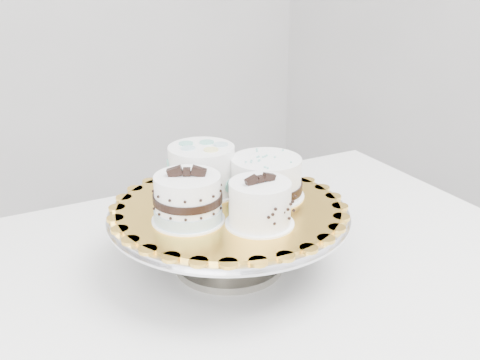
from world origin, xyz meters
TOP-DOWN VIEW (x-y plane):
  - table at (0.07, 0.16)m, footprint 1.29×0.99m
  - cake_stand at (0.10, 0.17)m, footprint 0.39×0.39m
  - cake_board at (0.10, 0.17)m, footprint 0.46×0.46m
  - cake_swirl at (0.10, 0.09)m, footprint 0.11×0.11m
  - cake_banded at (0.02, 0.17)m, footprint 0.14×0.14m
  - cake_dots at (0.10, 0.24)m, footprint 0.13×0.13m
  - cake_ribbon at (0.17, 0.16)m, footprint 0.15×0.15m

SIDE VIEW (x-z plane):
  - table at x=0.07m, z-range 0.29..1.04m
  - cake_stand at x=0.10m, z-range 0.77..0.87m
  - cake_board at x=0.10m, z-range 0.86..0.86m
  - cake_ribbon at x=0.17m, z-range 0.86..0.93m
  - cake_swirl at x=0.10m, z-range 0.85..0.93m
  - cake_banded at x=0.02m, z-range 0.85..0.94m
  - cake_dots at x=0.10m, z-range 0.86..0.94m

